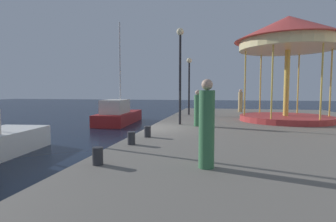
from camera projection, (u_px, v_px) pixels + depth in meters
ground_plane at (148, 145)px, 12.15m from camera, size 120.00×120.00×0.00m
quay_dock at (289, 141)px, 10.94m from camera, size 12.13×27.40×0.80m
sailboat_red at (118, 114)px, 19.97m from camera, size 2.56×6.17×7.71m
carousel at (288, 43)px, 14.31m from camera, size 5.72×5.72×5.72m
lamp_post_mid_promenade at (180, 60)px, 12.94m from camera, size 0.36×0.36×4.73m
lamp_post_far_end at (189, 76)px, 18.37m from camera, size 0.36×0.36×3.97m
bollard_north at (131, 138)px, 8.21m from camera, size 0.24×0.24×0.40m
bollard_center at (148, 132)px, 9.54m from camera, size 0.24×0.24×0.40m
bollard_south at (98, 156)px, 5.96m from camera, size 0.24×0.24×0.40m
person_far_corner at (198, 109)px, 12.46m from camera, size 0.34×0.34×1.72m
person_near_carousel at (240, 101)px, 21.06m from camera, size 0.34×0.34×1.83m
person_mid_promenade at (207, 126)px, 5.67m from camera, size 0.34×0.34×1.93m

